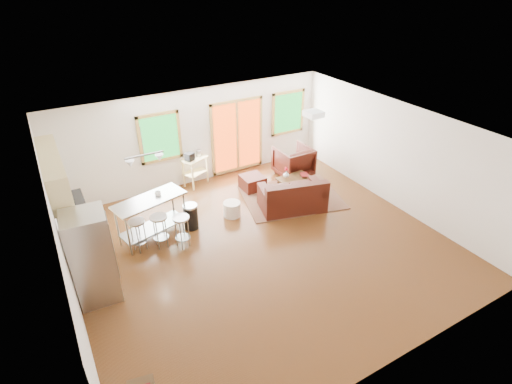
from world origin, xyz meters
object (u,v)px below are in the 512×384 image
ottoman (252,183)px  island (151,211)px  loveseat (293,197)px  kitchen_cart (194,162)px  coffee_table (294,179)px  armchair (293,160)px  rug (291,197)px  refrigerator (93,257)px

ottoman → island: 3.12m
loveseat → kitchen_cart: size_ratio=1.72×
coffee_table → armchair: bearing=57.8°
coffee_table → ottoman: (-0.97, 0.59, -0.11)m
rug → ottoman: bearing=126.5°
refrigerator → kitchen_cart: 4.40m
kitchen_cart → armchair: bearing=-17.7°
rug → loveseat: size_ratio=1.41×
kitchen_cart → coffee_table: bearing=-35.4°
island → kitchen_cart: bearing=45.9°
armchair → rug: bearing=53.8°
loveseat → armchair: armchair is taller
refrigerator → coffee_table: bearing=20.4°
loveseat → island: (-3.34, 0.58, 0.34)m
ottoman → kitchen_cart: bearing=141.6°
island → refrigerator: bearing=-137.3°
refrigerator → kitchen_cart: (3.13, 3.08, -0.20)m
loveseat → refrigerator: (-4.74, -0.72, 0.56)m
armchair → ottoman: 1.45m
rug → ottoman: size_ratio=4.24×
ottoman → kitchen_cart: size_ratio=0.57×
rug → ottoman: (-0.67, 0.90, 0.18)m
ottoman → armchair: bearing=5.4°
kitchen_cart → rug: bearing=-44.6°
coffee_table → armchair: (0.45, 0.72, 0.17)m
coffee_table → ottoman: size_ratio=1.57×
coffee_table → refrigerator: size_ratio=0.51×
armchair → ottoman: (-1.42, -0.13, -0.28)m
coffee_table → refrigerator: (-5.34, -1.51, 0.58)m
armchair → ottoman: armchair is taller
rug → coffee_table: coffee_table is taller
armchair → ottoman: bearing=5.2°
loveseat → kitchen_cart: kitchen_cart is taller
ottoman → island: island is taller
loveseat → armchair: bearing=70.0°
rug → armchair: 1.36m
loveseat → armchair: size_ratio=1.82×
rug → ottoman: 1.13m
loveseat → coffee_table: bearing=67.7°
loveseat → island: bearing=-175.0°
armchair → kitchen_cart: bearing=-17.9°
island → armchair: bearing=12.1°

